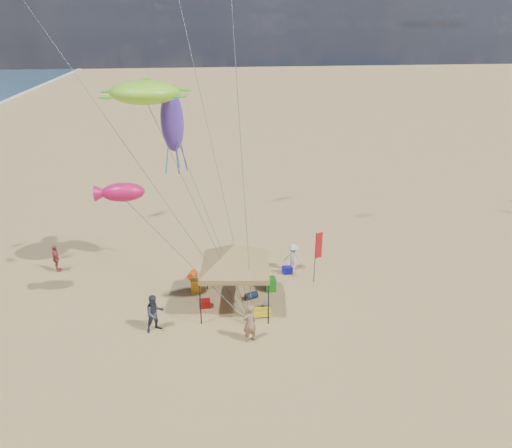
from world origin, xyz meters
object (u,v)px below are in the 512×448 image
at_px(cooler_blue, 287,270).
at_px(chair_green, 271,284).
at_px(person_far_a, 56,258).
at_px(beach_cart, 262,312).
at_px(cooler_red, 205,303).
at_px(chair_yellow, 196,285).
at_px(person_near_b, 155,313).
at_px(person_near_c, 293,257).
at_px(canopy_tent, 235,247).
at_px(person_near_a, 250,323).
at_px(feather_flag, 318,249).

bearing_deg(cooler_blue, chair_green, -126.32).
bearing_deg(person_far_a, beach_cart, -143.79).
distance_m(cooler_red, chair_yellow, 1.59).
distance_m(person_near_b, person_near_c, 8.59).
bearing_deg(chair_green, canopy_tent, -148.70).
xyz_separation_m(canopy_tent, cooler_red, (-1.51, 0.08, -2.98)).
xyz_separation_m(canopy_tent, chair_green, (1.91, 1.16, -2.82)).
relative_size(cooler_red, cooler_blue, 1.00).
height_order(beach_cart, person_near_a, person_near_a).
distance_m(chair_yellow, person_far_a, 8.18).
distance_m(feather_flag, person_far_a, 14.26).
relative_size(person_near_a, person_near_b, 1.00).
xyz_separation_m(cooler_red, person_near_b, (-2.23, -1.57, 0.70)).
distance_m(feather_flag, cooler_red, 6.44).
bearing_deg(chair_green, cooler_red, -162.40).
relative_size(cooler_red, person_near_a, 0.30).
bearing_deg(feather_flag, beach_cart, -140.35).
height_order(canopy_tent, cooler_blue, canopy_tent).
xyz_separation_m(beach_cart, person_near_b, (-4.83, -0.44, 0.69)).
height_order(feather_flag, chair_yellow, feather_flag).
distance_m(person_near_b, person_far_a, 8.50).
relative_size(canopy_tent, chair_green, 8.74).
relative_size(cooler_blue, beach_cart, 0.60).
distance_m(feather_flag, cooler_blue, 2.44).
height_order(person_near_a, person_far_a, person_near_a).
bearing_deg(person_far_a, person_near_b, -162.62).
bearing_deg(person_near_c, cooler_red, 47.82).
relative_size(canopy_tent, person_near_a, 3.43).
bearing_deg(person_near_c, cooler_blue, 59.48).
bearing_deg(cooler_blue, person_near_c, 43.29).
xyz_separation_m(canopy_tent, person_far_a, (-9.41, 4.83, -2.39)).
relative_size(beach_cart, person_near_a, 0.50).
bearing_deg(canopy_tent, person_near_c, 42.12).
bearing_deg(chair_green, person_near_a, -111.98).
bearing_deg(person_near_a, person_far_a, -61.04).
bearing_deg(canopy_tent, feather_flag, 21.28).
distance_m(feather_flag, person_near_c, 2.07).
bearing_deg(chair_yellow, person_far_a, 156.79).
height_order(chair_yellow, person_far_a, person_far_a).
relative_size(person_near_a, person_far_a, 1.14).
bearing_deg(person_far_a, canopy_tent, -141.69).
bearing_deg(person_near_c, beach_cart, 76.55).
xyz_separation_m(chair_yellow, person_near_a, (2.20, -4.43, 0.54)).
bearing_deg(feather_flag, person_far_a, 167.46).
bearing_deg(canopy_tent, chair_green, 31.30).
xyz_separation_m(beach_cart, person_near_c, (2.40, 4.21, 0.57)).
relative_size(cooler_red, person_near_b, 0.30).
relative_size(chair_green, chair_yellow, 1.00).
distance_m(canopy_tent, chair_yellow, 3.76).
distance_m(beach_cart, person_near_a, 2.06).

